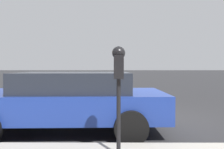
# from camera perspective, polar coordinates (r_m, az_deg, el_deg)

# --- Properties ---
(ground_plane) EXTENTS (220.00, 220.00, 0.00)m
(ground_plane) POSITION_cam_1_polar(r_m,az_deg,el_deg) (6.12, 9.68, -11.68)
(ground_plane) COLOR #2B2B2D
(parking_meter) EXTENTS (0.21, 0.19, 1.58)m
(parking_meter) POSITION_cam_1_polar(r_m,az_deg,el_deg) (3.14, 1.74, 0.61)
(parking_meter) COLOR black
(parking_meter) RESTS_ON sidewalk
(car_blue) EXTENTS (2.14, 4.37, 1.32)m
(car_blue) POSITION_cam_1_polar(r_m,az_deg,el_deg) (5.01, -11.15, -6.37)
(car_blue) COLOR navy
(car_blue) RESTS_ON ground_plane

